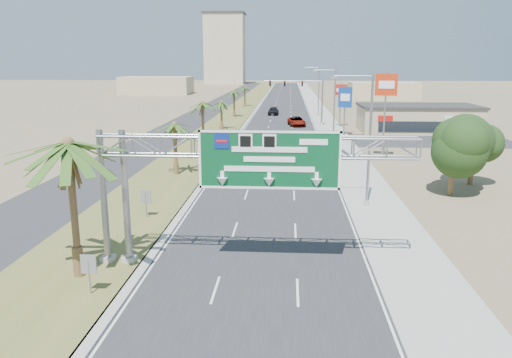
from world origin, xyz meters
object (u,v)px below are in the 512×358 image
Objects in this scene: palm_near at (68,145)px; car_far at (273,111)px; sign_gantry at (239,157)px; car_left_lane at (220,168)px; signal_mast at (310,98)px; car_mid_lane at (289,145)px; store_building at (417,119)px; car_right_lane at (297,121)px; pole_sign_red_far at (341,93)px; pole_sign_blue at (345,99)px; pole_sign_red_near at (386,90)px.

palm_near reaches higher than car_far.
car_left_lane is at bearing 100.47° from sign_gantry.
signal_mast reaches higher than sign_gantry.
palm_near is 40.51m from car_mid_lane.
sign_gantry is 3.59× the size of car_mid_lane.
sign_gantry is 0.93× the size of store_building.
car_mid_lane is at bearing -100.67° from car_right_lane.
pole_sign_red_far reaches higher than store_building.
car_far is at bearing 90.50° from sign_gantry.
pole_sign_red_far is (11.25, 60.79, -0.24)m from sign_gantry.
pole_sign_blue is (11.55, -30.56, 4.73)m from car_far.
sign_gantry is at bearing 13.32° from palm_near.
car_left_lane is 0.79× the size of car_far.
pole_sign_red_near is (9.26, -30.72, 7.02)m from car_right_lane.
pole_sign_red_far is (7.33, -1.25, 5.03)m from car_right_lane.
pole_sign_red_near is at bearing -72.90° from car_far.
car_left_lane is 40.33m from car_right_lane.
pole_sign_red_near reaches higher than car_left_lane.
palm_near is at bearing -93.71° from car_far.
signal_mast reaches higher than pole_sign_red_far.
car_mid_lane reaches higher than car_left_lane.
signal_mast is 31.63m from pole_sign_red_near.
signal_mast is 2.20× the size of car_mid_lane.
pole_sign_red_far is at bearing 158.22° from store_building.
car_mid_lane is at bearing -136.55° from store_building.
pole_sign_red_near is (-9.88, -24.75, 5.80)m from store_building.
store_building is 13.28m from pole_sign_red_far.
store_building is (16.83, -5.97, -2.85)m from signal_mast.
car_right_lane is (-19.14, 5.97, -1.21)m from store_building.
signal_mast reaches higher than car_far.
palm_near is at bearing -122.67° from pole_sign_red_near.
signal_mast is at bearing 77.34° from palm_near.
car_far is (-23.77, 24.76, -1.23)m from store_building.
pole_sign_red_far reaches higher than car_mid_lane.
pole_sign_blue reaches higher than store_building.
pole_sign_blue is (-12.22, -5.80, 3.49)m from store_building.
car_mid_lane is at bearing 153.35° from pole_sign_red_near.
car_left_lane is 0.56× the size of pole_sign_red_far.
sign_gantry is 37.12m from car_mid_lane.
signal_mast is 12.66m from pole_sign_blue.
pole_sign_red_near is (21.32, 33.25, 0.87)m from palm_near.
pole_sign_red_near reaches higher than palm_near.
pole_sign_blue is (8.28, 13.62, 4.73)m from car_mid_lane.
sign_gantry is 51.43m from pole_sign_blue.
palm_near is 65.39m from car_right_lane.
store_building is 2.42× the size of pole_sign_red_far.
store_building is 3.86× the size of car_mid_lane.
store_building is 3.41× the size of car_far.
car_right_lane reaches higher than car_left_lane.
car_left_lane is at bearing -104.75° from signal_mast.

